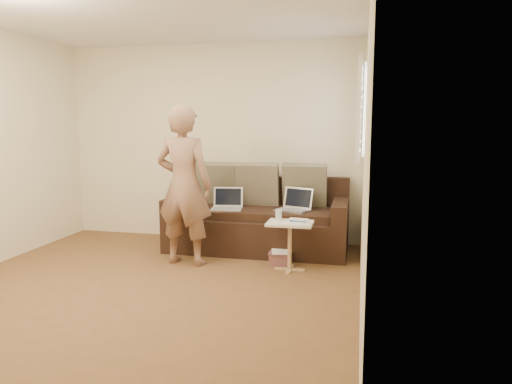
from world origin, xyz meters
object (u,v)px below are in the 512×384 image
laptop_silver (292,211)px  side_table (290,246)px  sofa (258,216)px  laptop_white (227,209)px  person (184,185)px  drinking_glass (279,214)px  striped_box (280,258)px

laptop_silver → side_table: size_ratio=0.73×
sofa → laptop_white: 0.40m
person → side_table: size_ratio=3.35×
sofa → side_table: (0.52, -0.76, -0.16)m
drinking_glass → striped_box: (0.00, 0.11, -0.51)m
drinking_glass → person: bearing=-175.6°
laptop_silver → laptop_white: (-0.80, -0.07, 0.00)m
laptop_white → striped_box: 0.96m
side_table → striped_box: 0.30m
person → drinking_glass: size_ratio=14.76×
side_table → striped_box: size_ratio=2.21×
sofa → laptop_silver: bearing=-11.0°
laptop_white → person: person is taller
sofa → striped_box: (0.38, -0.58, -0.35)m
laptop_white → drinking_glass: 0.91m
laptop_silver → sofa: bearing=-170.3°
side_table → drinking_glass: (-0.14, 0.08, 0.32)m
laptop_white → striped_box: bearing=-37.6°
laptop_silver → striped_box: 0.66m
striped_box → person: bearing=-169.7°
laptop_silver → side_table: bearing=-63.3°
laptop_white → side_table: size_ratio=0.69×
laptop_silver → person: size_ratio=0.22×
person → side_table: 1.33m
sofa → person: 1.11m
striped_box → sofa: bearing=123.7°
laptop_silver → drinking_glass: size_ratio=3.21×
laptop_silver → person: 1.35m
laptop_silver → striped_box: size_ratio=1.61×
sofa → side_table: sofa is taller
laptop_silver → side_table: (0.07, -0.68, -0.26)m
striped_box → laptop_silver: bearing=82.8°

